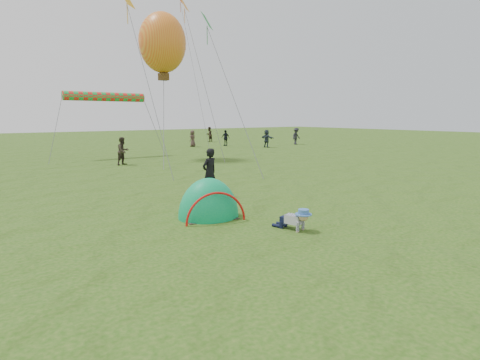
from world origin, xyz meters
TOP-DOWN VIEW (x-y plane):
  - ground at (0.00, 0.00)m, footprint 140.00×140.00m
  - crawling_toddler at (-0.15, -0.60)m, footprint 0.76×0.92m
  - popup_tent at (-1.34, 1.86)m, footprint 2.13×1.89m
  - standing_adult at (0.23, 4.34)m, footprint 0.75×0.58m
  - crowd_person_1 at (0.74, 15.34)m, footprint 1.02×0.92m
  - crowd_person_7 at (16.02, 30.16)m, footprint 1.00×0.88m
  - crowd_person_8 at (14.23, 24.09)m, footprint 0.73×1.01m
  - crowd_person_9 at (21.25, 21.13)m, footprint 1.23×0.84m
  - crowd_person_10 at (10.98, 25.04)m, footprint 0.94×0.84m
  - crowd_person_11 at (16.29, 20.08)m, footprint 0.63×1.61m
  - balloon_kite at (4.32, 16.87)m, footprint 3.16×3.16m
  - rainbow_tube_kite at (1.35, 20.37)m, footprint 5.67×0.64m
  - diamond_kite_3 at (4.32, 11.09)m, footprint 1.05×1.05m
  - diamond_kite_7 at (6.32, 17.38)m, footprint 1.04×1.04m

SIDE VIEW (x-z plane):
  - ground at x=0.00m, z-range 0.00..0.00m
  - popup_tent at x=-1.34m, z-range -1.19..1.19m
  - crawling_toddler at x=-0.15m, z-range 0.00..0.61m
  - crowd_person_8 at x=14.23m, z-range 0.00..1.59m
  - crowd_person_10 at x=10.98m, z-range 0.00..1.61m
  - crowd_person_11 at x=16.29m, z-range 0.00..1.70m
  - crowd_person_1 at x=0.74m, z-range 0.00..1.71m
  - crowd_person_7 at x=16.02m, z-range 0.00..1.73m
  - crowd_person_9 at x=21.25m, z-range 0.00..1.76m
  - standing_adult at x=0.23m, z-range 0.00..1.81m
  - rainbow_tube_kite at x=1.35m, z-range 4.03..4.67m
  - balloon_kite at x=4.32m, z-range 5.39..9.82m
  - diamond_kite_3 at x=4.32m, z-range 7.69..8.55m
  - diamond_kite_7 at x=6.32m, z-range 10.27..11.12m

